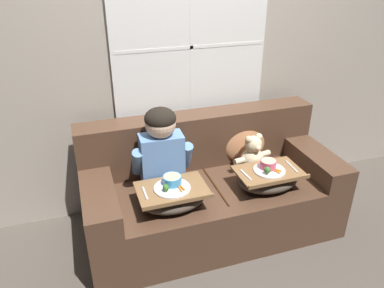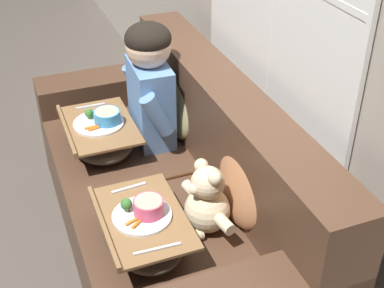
% 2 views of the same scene
% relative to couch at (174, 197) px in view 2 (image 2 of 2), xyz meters
% --- Properties ---
extents(ground_plane, '(14.00, 14.00, 0.00)m').
position_rel_couch_xyz_m(ground_plane, '(0.00, -0.06, -0.31)').
color(ground_plane, '#4C443D').
extents(couch, '(1.86, 0.84, 0.85)m').
position_rel_couch_xyz_m(couch, '(0.00, 0.00, 0.00)').
color(couch, '#4C3323').
rests_on(couch, ground_plane).
extents(throw_pillow_behind_child, '(0.40, 0.19, 0.41)m').
position_rel_couch_xyz_m(throw_pillow_behind_child, '(-0.36, 0.17, 0.30)').
color(throw_pillow_behind_child, tan).
rests_on(throw_pillow_behind_child, couch).
extents(throw_pillow_behind_teddy, '(0.38, 0.18, 0.39)m').
position_rel_couch_xyz_m(throw_pillow_behind_teddy, '(0.36, 0.17, 0.30)').
color(throw_pillow_behind_teddy, '#B2754C').
rests_on(throw_pillow_behind_teddy, couch).
extents(child_figure, '(0.43, 0.21, 0.60)m').
position_rel_couch_xyz_m(child_figure, '(-0.36, 0.01, 0.44)').
color(child_figure, '#5B84BC').
rests_on(child_figure, couch).
extents(teddy_bear, '(0.33, 0.23, 0.30)m').
position_rel_couch_xyz_m(teddy_bear, '(0.36, 0.01, 0.24)').
color(teddy_bear, beige).
rests_on(teddy_bear, couch).
extents(lap_tray_child, '(0.46, 0.33, 0.21)m').
position_rel_couch_xyz_m(lap_tray_child, '(-0.36, -0.25, 0.19)').
color(lap_tray_child, '#473D33').
rests_on(lap_tray_child, child_figure).
extents(lap_tray_teddy, '(0.47, 0.31, 0.21)m').
position_rel_couch_xyz_m(lap_tray_teddy, '(0.36, -0.25, 0.19)').
color(lap_tray_teddy, '#473D33').
rests_on(lap_tray_teddy, teddy_bear).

